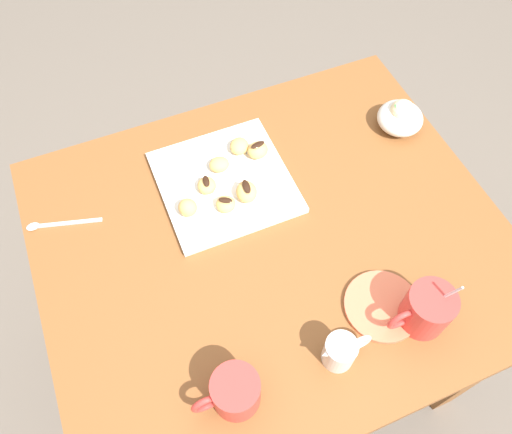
# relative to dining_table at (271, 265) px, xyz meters

# --- Properties ---
(ground_plane) EXTENTS (8.00, 8.00, 0.00)m
(ground_plane) POSITION_rel_dining_table_xyz_m (0.00, 0.00, -0.60)
(ground_plane) COLOR #665B51
(dining_table) EXTENTS (1.00, 0.85, 0.73)m
(dining_table) POSITION_rel_dining_table_xyz_m (0.00, 0.00, 0.00)
(dining_table) COLOR brown
(dining_table) RESTS_ON ground_plane
(pastry_plate_square) EXTENTS (0.29, 0.29, 0.02)m
(pastry_plate_square) POSITION_rel_dining_table_xyz_m (0.05, -0.17, 0.14)
(pastry_plate_square) COLOR silver
(pastry_plate_square) RESTS_ON dining_table
(coffee_mug_red_left) EXTENTS (0.13, 0.09, 0.15)m
(coffee_mug_red_left) POSITION_rel_dining_table_xyz_m (-0.19, 0.28, 0.19)
(coffee_mug_red_left) COLOR red
(coffee_mug_red_left) RESTS_ON dining_table
(coffee_mug_red_right) EXTENTS (0.13, 0.09, 0.09)m
(coffee_mug_red_right) POSITION_rel_dining_table_xyz_m (0.20, 0.28, 0.18)
(coffee_mug_red_right) COLOR red
(coffee_mug_red_right) RESTS_ON dining_table
(cream_pitcher_white) EXTENTS (0.10, 0.06, 0.07)m
(cream_pitcher_white) POSITION_rel_dining_table_xyz_m (-0.01, 0.28, 0.17)
(cream_pitcher_white) COLOR silver
(cream_pitcher_white) RESTS_ON dining_table
(ice_cream_bowl) EXTENTS (0.11, 0.11, 0.08)m
(ice_cream_bowl) POSITION_rel_dining_table_xyz_m (-0.41, -0.17, 0.17)
(ice_cream_bowl) COLOR silver
(ice_cream_bowl) RESTS_ON dining_table
(saucer_coral_left) EXTENTS (0.15, 0.15, 0.01)m
(saucer_coral_left) POSITION_rel_dining_table_xyz_m (-0.14, 0.23, 0.14)
(saucer_coral_left) COLOR #E5704C
(saucer_coral_left) RESTS_ON dining_table
(loose_spoon_near_saucer) EXTENTS (0.16, 0.05, 0.01)m
(loose_spoon_near_saucer) POSITION_rel_dining_table_xyz_m (0.43, -0.21, 0.14)
(loose_spoon_near_saucer) COLOR silver
(loose_spoon_near_saucer) RESTS_ON dining_table
(beignet_0) EXTENTS (0.05, 0.05, 0.03)m
(beignet_0) POSITION_rel_dining_table_xyz_m (0.07, -0.10, 0.16)
(beignet_0) COLOR #E5B260
(beignet_0) RESTS_ON pastry_plate_square
(chocolate_drizzle_0) EXTENTS (0.03, 0.03, 0.00)m
(chocolate_drizzle_0) POSITION_rel_dining_table_xyz_m (0.07, -0.10, 0.18)
(chocolate_drizzle_0) COLOR black
(chocolate_drizzle_0) RESTS_ON beignet_0
(beignet_1) EXTENTS (0.05, 0.04, 0.03)m
(beignet_1) POSITION_rel_dining_table_xyz_m (0.04, -0.21, 0.16)
(beignet_1) COLOR #E5B260
(beignet_1) RESTS_ON pastry_plate_square
(beignet_2) EXTENTS (0.06, 0.06, 0.03)m
(beignet_2) POSITION_rel_dining_table_xyz_m (-0.02, -0.24, 0.16)
(beignet_2) COLOR #E5B260
(beignet_2) RESTS_ON pastry_plate_square
(beignet_3) EXTENTS (0.06, 0.05, 0.04)m
(beignet_3) POSITION_rel_dining_table_xyz_m (-0.05, -0.21, 0.17)
(beignet_3) COLOR #E5B260
(beignet_3) RESTS_ON pastry_plate_square
(chocolate_drizzle_3) EXTENTS (0.04, 0.02, 0.00)m
(chocolate_drizzle_3) POSITION_rel_dining_table_xyz_m (-0.05, -0.21, 0.19)
(chocolate_drizzle_3) COLOR black
(chocolate_drizzle_3) RESTS_ON beignet_3
(beignet_4) EXTENTS (0.06, 0.06, 0.04)m
(beignet_4) POSITION_rel_dining_table_xyz_m (0.02, -0.11, 0.17)
(beignet_4) COLOR #E5B260
(beignet_4) RESTS_ON pastry_plate_square
(chocolate_drizzle_4) EXTENTS (0.02, 0.04, 0.00)m
(chocolate_drizzle_4) POSITION_rel_dining_table_xyz_m (0.02, -0.11, 0.19)
(chocolate_drizzle_4) COLOR black
(chocolate_drizzle_4) RESTS_ON beignet_4
(beignet_5) EXTENTS (0.06, 0.06, 0.04)m
(beignet_5) POSITION_rel_dining_table_xyz_m (0.15, -0.12, 0.17)
(beignet_5) COLOR #E5B260
(beignet_5) RESTS_ON pastry_plate_square
(beignet_6) EXTENTS (0.05, 0.05, 0.03)m
(beignet_6) POSITION_rel_dining_table_xyz_m (0.09, -0.16, 0.16)
(beignet_6) COLOR #E5B260
(beignet_6) RESTS_ON pastry_plate_square
(chocolate_drizzle_6) EXTENTS (0.02, 0.03, 0.00)m
(chocolate_drizzle_6) POSITION_rel_dining_table_xyz_m (0.09, -0.16, 0.18)
(chocolate_drizzle_6) COLOR black
(chocolate_drizzle_6) RESTS_ON beignet_6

